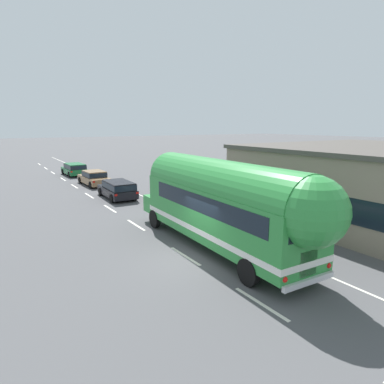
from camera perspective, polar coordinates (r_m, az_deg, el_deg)
name	(u,v)px	position (r m, az deg, el deg)	size (l,w,h in m)	color
ground_plane	(191,260)	(14.50, -0.15, -11.44)	(300.00, 300.00, 0.00)	#4C4C4F
lane_markings	(133,199)	(26.19, -9.93, -1.20)	(3.70, 80.00, 0.01)	silver
painted_bus	(226,202)	(14.73, 5.71, -1.72)	(2.84, 12.52, 4.12)	#2D8C3D
car_lead	(118,188)	(26.53, -12.47, 0.61)	(2.09, 4.49, 1.37)	black
car_second	(94,177)	(33.03, -16.28, 2.41)	(2.06, 4.79, 1.37)	olive
car_third	(74,169)	(39.98, -19.34, 3.78)	(2.10, 4.30, 1.37)	#196633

